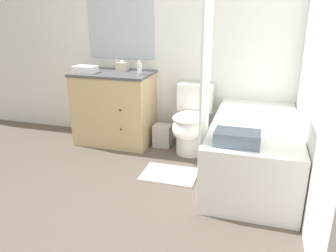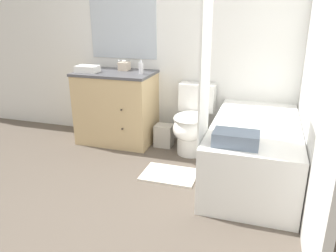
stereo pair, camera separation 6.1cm
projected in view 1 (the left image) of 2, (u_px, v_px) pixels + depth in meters
name	position (u px, v px, depth m)	size (l,w,h in m)	color
ground_plane	(132.00, 221.00, 2.52)	(14.00, 14.00, 0.00)	brown
wall_back	(186.00, 36.00, 3.70)	(8.00, 0.06, 2.50)	silver
wall_right	(319.00, 48.00, 2.56)	(0.05, 2.75, 2.50)	silver
vanity_cabinet	(115.00, 107.00, 3.91)	(0.90, 0.59, 0.85)	tan
sink_faucet	(120.00, 66.00, 3.93)	(0.14, 0.12, 0.12)	silver
toilet	(191.00, 123.00, 3.63)	(0.40, 0.66, 0.74)	white
bathtub	(253.00, 150.00, 3.10)	(0.78, 1.53, 0.56)	white
shower_curtain	(205.00, 84.00, 2.53)	(0.02, 0.38, 1.97)	white
wastebasket	(163.00, 136.00, 3.86)	(0.20, 0.17, 0.26)	#B7B2A8
tissue_box	(122.00, 66.00, 3.86)	(0.11, 0.13, 0.12)	beige
soap_dispenser	(139.00, 68.00, 3.63)	(0.05, 0.05, 0.15)	silver
hand_towel_folded	(85.00, 69.00, 3.73)	(0.25, 0.17, 0.07)	white
bath_towel_folded	(237.00, 138.00, 2.49)	(0.35, 0.21, 0.11)	slate
bath_mat	(170.00, 174.00, 3.21)	(0.53, 0.38, 0.02)	silver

